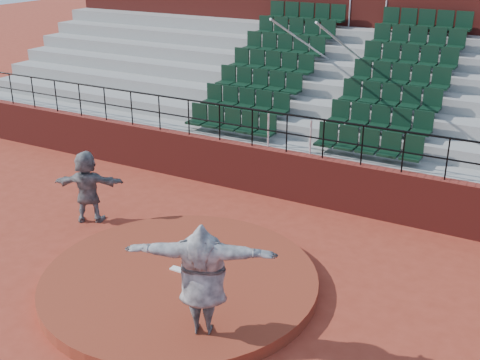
% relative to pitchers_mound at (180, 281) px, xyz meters
% --- Properties ---
extents(ground, '(90.00, 90.00, 0.00)m').
position_rel_pitchers_mound_xyz_m(ground, '(0.00, 0.00, -0.12)').
color(ground, '#973422').
rests_on(ground, ground).
extents(pitchers_mound, '(5.50, 5.50, 0.25)m').
position_rel_pitchers_mound_xyz_m(pitchers_mound, '(0.00, 0.00, 0.00)').
color(pitchers_mound, maroon).
rests_on(pitchers_mound, ground).
extents(pitching_rubber, '(0.60, 0.15, 0.03)m').
position_rel_pitchers_mound_xyz_m(pitching_rubber, '(0.00, 0.15, 0.14)').
color(pitching_rubber, white).
rests_on(pitching_rubber, pitchers_mound).
extents(boundary_wall, '(24.00, 0.30, 1.30)m').
position_rel_pitchers_mound_xyz_m(boundary_wall, '(0.00, 5.00, 0.53)').
color(boundary_wall, maroon).
rests_on(boundary_wall, ground).
extents(wall_railing, '(24.04, 0.05, 1.03)m').
position_rel_pitchers_mound_xyz_m(wall_railing, '(0.00, 5.00, 1.90)').
color(wall_railing, black).
rests_on(wall_railing, boundary_wall).
extents(seating_deck, '(24.00, 5.97, 4.63)m').
position_rel_pitchers_mound_xyz_m(seating_deck, '(0.00, 8.65, 1.31)').
color(seating_deck, gray).
rests_on(seating_deck, ground).
extents(press_box_facade, '(24.00, 3.00, 7.10)m').
position_rel_pitchers_mound_xyz_m(press_box_facade, '(0.00, 12.60, 3.43)').
color(press_box_facade, maroon).
rests_on(press_box_facade, ground).
extents(pitcher, '(2.56, 1.57, 2.02)m').
position_rel_pitchers_mound_xyz_m(pitcher, '(1.36, -1.28, 1.14)').
color(pitcher, black).
rests_on(pitcher, pitchers_mound).
extents(fielder, '(1.73, 1.23, 1.80)m').
position_rel_pitchers_mound_xyz_m(fielder, '(-3.61, 1.44, 0.78)').
color(fielder, black).
rests_on(fielder, ground).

